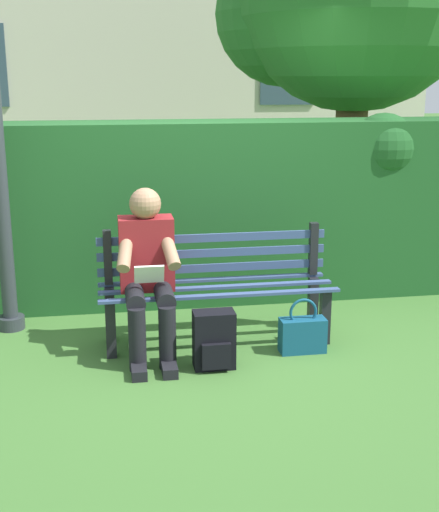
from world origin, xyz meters
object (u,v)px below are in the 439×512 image
at_px(park_bench, 216,284).
at_px(person_seated, 148,269).
at_px(backpack, 214,340).
at_px(handbag, 303,334).

bearing_deg(park_bench, person_seated, 18.97).
height_order(park_bench, backpack, park_bench).
bearing_deg(park_bench, handbag, 148.28).
distance_m(backpack, handbag, 0.68).
bearing_deg(backpack, handbag, -166.44).
height_order(person_seated, backpack, person_seated).
bearing_deg(park_bench, backpack, 79.54).
distance_m(person_seated, handbag, 1.19).
relative_size(person_seated, backpack, 2.95).
relative_size(park_bench, backpack, 4.32).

